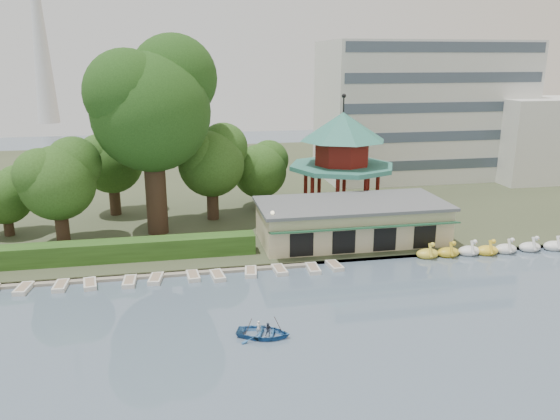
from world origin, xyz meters
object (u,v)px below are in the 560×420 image
object	(u,v)px
boathouse	(351,221)
rowboat_with_passengers	(263,330)
dock	(120,276)
pavilion	(342,153)
big_tree	(152,102)

from	to	relation	value
boathouse	rowboat_with_passengers	distance (m)	20.83
dock	pavilion	distance (m)	29.14
dock	boathouse	world-z (taller)	boathouse
dock	rowboat_with_passengers	world-z (taller)	rowboat_with_passengers
pavilion	big_tree	bearing A→B (deg)	-169.64
dock	boathouse	xyz separation A→B (m)	(22.00, 4.77, 2.25)
pavilion	big_tree	world-z (taller)	big_tree
pavilion	big_tree	distance (m)	22.12
boathouse	big_tree	size ratio (longest dim) A/B	0.93
pavilion	big_tree	size ratio (longest dim) A/B	0.67
dock	pavilion	xyz separation A→B (m)	(24.00, 14.80, 7.36)
rowboat_with_passengers	pavilion	bearing A→B (deg)	63.28
dock	big_tree	distance (m)	17.87
big_tree	dock	bearing A→B (deg)	-106.04
dock	big_tree	xyz separation A→B (m)	(3.16, 10.99, 13.73)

